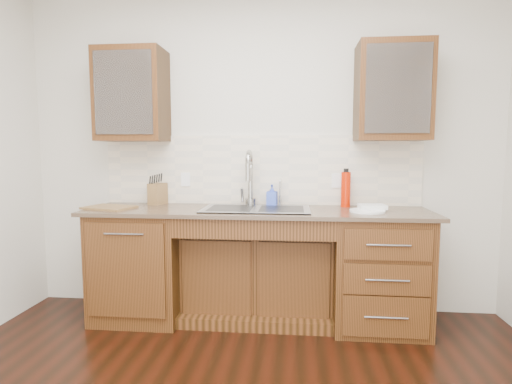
# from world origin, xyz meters

# --- Properties ---
(wall_back) EXTENTS (4.00, 0.10, 2.70)m
(wall_back) POSITION_xyz_m (0.00, 1.80, 1.35)
(wall_back) COLOR beige
(wall_back) RESTS_ON ground
(base_cabinet_left) EXTENTS (0.70, 0.62, 0.88)m
(base_cabinet_left) POSITION_xyz_m (-0.95, 1.44, 0.44)
(base_cabinet_left) COLOR #593014
(base_cabinet_left) RESTS_ON ground
(base_cabinet_center) EXTENTS (1.20, 0.44, 0.70)m
(base_cabinet_center) POSITION_xyz_m (0.00, 1.53, 0.35)
(base_cabinet_center) COLOR #593014
(base_cabinet_center) RESTS_ON ground
(base_cabinet_right) EXTENTS (0.70, 0.62, 0.88)m
(base_cabinet_right) POSITION_xyz_m (0.95, 1.44, 0.44)
(base_cabinet_right) COLOR #593014
(base_cabinet_right) RESTS_ON ground
(countertop) EXTENTS (2.70, 0.65, 0.03)m
(countertop) POSITION_xyz_m (0.00, 1.43, 0.90)
(countertop) COLOR #84705B
(countertop) RESTS_ON base_cabinet_left
(backsplash) EXTENTS (2.70, 0.02, 0.59)m
(backsplash) POSITION_xyz_m (0.00, 1.74, 1.21)
(backsplash) COLOR beige
(backsplash) RESTS_ON wall_back
(sink) EXTENTS (0.84, 0.46, 0.19)m
(sink) POSITION_xyz_m (0.00, 1.41, 0.83)
(sink) COLOR #9E9EA5
(sink) RESTS_ON countertop
(faucet) EXTENTS (0.04, 0.04, 0.40)m
(faucet) POSITION_xyz_m (-0.07, 1.64, 1.11)
(faucet) COLOR #999993
(faucet) RESTS_ON countertop
(filter_tap) EXTENTS (0.02, 0.02, 0.24)m
(filter_tap) POSITION_xyz_m (0.18, 1.65, 1.03)
(filter_tap) COLOR #999993
(filter_tap) RESTS_ON countertop
(upper_cabinet_left) EXTENTS (0.55, 0.34, 0.75)m
(upper_cabinet_left) POSITION_xyz_m (-1.05, 1.58, 1.83)
(upper_cabinet_left) COLOR #593014
(upper_cabinet_left) RESTS_ON wall_back
(upper_cabinet_right) EXTENTS (0.55, 0.34, 0.75)m
(upper_cabinet_right) POSITION_xyz_m (1.05, 1.58, 1.83)
(upper_cabinet_right) COLOR #593014
(upper_cabinet_right) RESTS_ON wall_back
(outlet_left) EXTENTS (0.08, 0.01, 0.12)m
(outlet_left) POSITION_xyz_m (-0.65, 1.73, 1.12)
(outlet_left) COLOR white
(outlet_left) RESTS_ON backsplash
(outlet_right) EXTENTS (0.08, 0.01, 0.12)m
(outlet_right) POSITION_xyz_m (0.65, 1.73, 1.12)
(outlet_right) COLOR white
(outlet_right) RESTS_ON backsplash
(soap_bottle) EXTENTS (0.09, 0.09, 0.18)m
(soap_bottle) POSITION_xyz_m (0.11, 1.63, 1.00)
(soap_bottle) COLOR blue
(soap_bottle) RESTS_ON countertop
(water_bottle) EXTENTS (0.10, 0.10, 0.29)m
(water_bottle) POSITION_xyz_m (0.72, 1.64, 1.05)
(water_bottle) COLOR #C31900
(water_bottle) RESTS_ON countertop
(plate) EXTENTS (0.35, 0.35, 0.01)m
(plate) POSITION_xyz_m (0.85, 1.38, 0.92)
(plate) COLOR white
(plate) RESTS_ON countertop
(dish_towel) EXTENTS (0.21, 0.16, 0.03)m
(dish_towel) POSITION_xyz_m (0.90, 1.45, 0.94)
(dish_towel) COLOR white
(dish_towel) RESTS_ON plate
(knife_block) EXTENTS (0.14, 0.18, 0.18)m
(knife_block) POSITION_xyz_m (-0.88, 1.65, 1.00)
(knife_block) COLOR brown
(knife_block) RESTS_ON countertop
(cutting_board) EXTENTS (0.43, 0.35, 0.02)m
(cutting_board) POSITION_xyz_m (-1.18, 1.36, 0.92)
(cutting_board) COLOR olive
(cutting_board) RESTS_ON countertop
(cup_left_a) EXTENTS (0.15, 0.15, 0.11)m
(cup_left_a) POSITION_xyz_m (-1.17, 1.58, 1.78)
(cup_left_a) COLOR white
(cup_left_a) RESTS_ON upper_cabinet_left
(cup_left_b) EXTENTS (0.10, 0.10, 0.10)m
(cup_left_b) POSITION_xyz_m (-0.93, 1.58, 1.77)
(cup_left_b) COLOR silver
(cup_left_b) RESTS_ON upper_cabinet_left
(cup_right_a) EXTENTS (0.11, 0.11, 0.09)m
(cup_right_a) POSITION_xyz_m (0.92, 1.58, 1.77)
(cup_right_a) COLOR silver
(cup_right_a) RESTS_ON upper_cabinet_right
(cup_right_b) EXTENTS (0.10, 0.10, 0.08)m
(cup_right_b) POSITION_xyz_m (1.10, 1.58, 1.77)
(cup_right_b) COLOR white
(cup_right_b) RESTS_ON upper_cabinet_right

